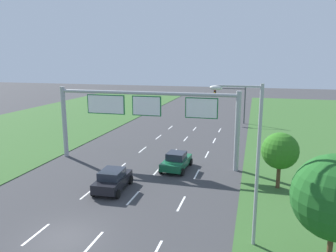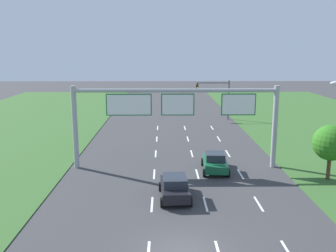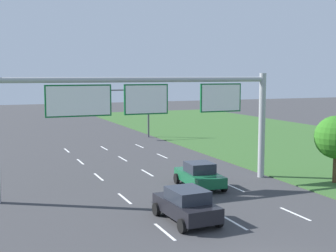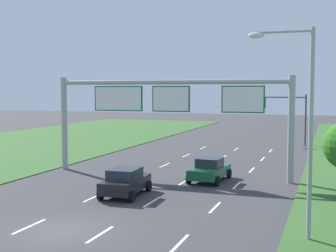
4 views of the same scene
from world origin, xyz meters
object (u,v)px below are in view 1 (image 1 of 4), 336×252
object	(u,v)px
car_near_red	(176,161)
sign_gantry	(145,111)
roadside_tree_near	(335,197)
car_lead_silver	(113,180)
street_lamp	(251,152)
traffic_light_mast	(232,98)
roadside_tree_mid	(280,151)

from	to	relation	value
car_near_red	sign_gantry	distance (m)	5.39
roadside_tree_near	sign_gantry	bearing A→B (deg)	135.77
car_lead_silver	street_lamp	xyz separation A→B (m)	(9.89, -4.93, 4.27)
car_lead_silver	traffic_light_mast	world-z (taller)	traffic_light_mast
sign_gantry	street_lamp	distance (m)	15.18
car_lead_silver	traffic_light_mast	size ratio (longest dim) A/B	0.71
car_near_red	street_lamp	bearing A→B (deg)	-56.03
car_lead_silver	sign_gantry	size ratio (longest dim) A/B	0.23
sign_gantry	roadside_tree_mid	xyz separation A→B (m)	(11.69, -3.34, -1.99)
roadside_tree_mid	sign_gantry	bearing A→B (deg)	164.04
car_near_red	car_lead_silver	xyz separation A→B (m)	(-3.51, -5.78, 0.05)
street_lamp	car_near_red	bearing A→B (deg)	120.80
car_near_red	car_lead_silver	world-z (taller)	car_lead_silver
car_lead_silver	traffic_light_mast	xyz separation A→B (m)	(6.56, 28.71, 3.06)
roadside_tree_near	traffic_light_mast	bearing A→B (deg)	101.47
car_near_red	car_lead_silver	size ratio (longest dim) A/B	1.03
car_near_red	sign_gantry	size ratio (longest dim) A/B	0.24
traffic_light_mast	sign_gantry	bearing A→B (deg)	-106.01
street_lamp	roadside_tree_mid	distance (m)	8.91
car_near_red	roadside_tree_near	xyz separation A→B (m)	(10.14, -11.97, 2.88)
car_lead_silver	sign_gantry	distance (m)	7.98
sign_gantry	traffic_light_mast	bearing A→B (deg)	73.99
car_lead_silver	roadside_tree_mid	size ratio (longest dim) A/B	0.92
traffic_light_mast	car_near_red	bearing A→B (deg)	-97.58
car_near_red	street_lamp	size ratio (longest dim) A/B	0.48
street_lamp	roadside_tree_near	world-z (taller)	street_lamp
car_near_red	street_lamp	distance (m)	13.19
traffic_light_mast	roadside_tree_near	world-z (taller)	traffic_light_mast
car_near_red	roadside_tree_mid	bearing A→B (deg)	-12.05
car_near_red	car_lead_silver	distance (m)	6.76
street_lamp	roadside_tree_mid	world-z (taller)	street_lamp
car_lead_silver	roadside_tree_near	xyz separation A→B (m)	(13.65, -6.20, 2.83)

